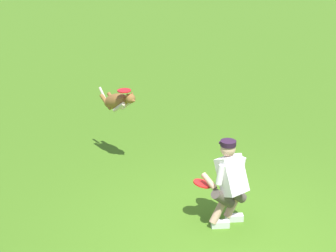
{
  "coord_description": "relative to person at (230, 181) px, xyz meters",
  "views": [
    {
      "loc": [
        1.29,
        5.74,
        3.91
      ],
      "look_at": [
        0.73,
        -1.37,
        1.12
      ],
      "focal_mm": 51.99,
      "sensor_mm": 36.0,
      "label": 1
    }
  ],
  "objects": [
    {
      "name": "ground_plane",
      "position": [
        0.05,
        0.24,
        -0.7
      ],
      "size": [
        60.0,
        60.0,
        0.0
      ],
      "primitive_type": "plane",
      "color": "#43711C"
    },
    {
      "name": "person",
      "position": [
        0.0,
        0.0,
        0.0
      ],
      "size": [
        0.71,
        0.54,
        1.29
      ],
      "rotation": [
        0.0,
        0.0,
        -1.0
      ],
      "color": "silver",
      "rests_on": "ground_plane"
    },
    {
      "name": "dog",
      "position": [
        1.59,
        -2.32,
        0.46
      ],
      "size": [
        0.71,
        0.88,
        0.51
      ],
      "rotation": [
        0.0,
        0.0,
        2.23
      ],
      "color": "brown"
    },
    {
      "name": "frisbee_flying",
      "position": [
        1.46,
        -2.04,
        0.74
      ],
      "size": [
        0.33,
        0.33,
        0.02
      ],
      "primitive_type": "cylinder",
      "rotation": [
        -0.01,
        0.0,
        5.65
      ],
      "color": "red"
    },
    {
      "name": "frisbee_held",
      "position": [
        0.37,
        -0.13,
        -0.09
      ],
      "size": [
        0.36,
        0.37,
        0.11
      ],
      "primitive_type": "cylinder",
      "rotation": [
        0.24,
        -0.09,
        5.2
      ],
      "color": "red",
      "rests_on": "person"
    }
  ]
}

